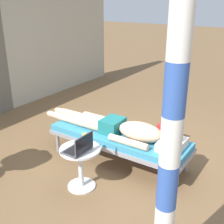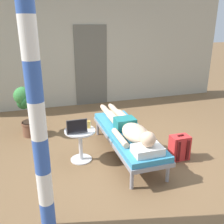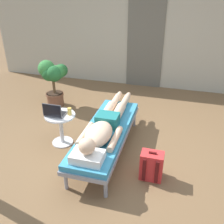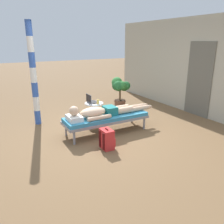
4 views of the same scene
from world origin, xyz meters
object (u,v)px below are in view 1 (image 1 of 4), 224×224
drink_glass (85,138)px  porch_post (171,141)px  side_table (80,161)px  person_reclining (124,129)px  laptop (80,147)px  backpack (166,135)px  lounge_chair (118,138)px

drink_glass → porch_post: porch_post is taller
side_table → drink_glass: size_ratio=4.52×
person_reclining → laptop: 0.83m
drink_glass → backpack: drink_glass is taller
laptop → backpack: bearing=-13.6°
side_table → backpack: (1.52, -0.43, -0.16)m
lounge_chair → drink_glass: size_ratio=17.14×
drink_glass → backpack: 1.50m
laptop → porch_post: (-0.54, -1.27, 0.68)m
side_table → porch_post: bearing=-114.6°
side_table → person_reclining: bearing=-10.3°
lounge_chair → person_reclining: bearing=-90.0°
drink_glass → backpack: (1.37, -0.48, -0.38)m
porch_post → lounge_chair: bearing=43.0°
person_reclining → backpack: 0.87m
laptop → drink_glass: bearing=24.4°
drink_glass → side_table: bearing=-163.6°
person_reclining → backpack: bearing=-21.3°
laptop → backpack: 1.67m
lounge_chair → porch_post: 2.08m
person_reclining → porch_post: porch_post is taller
drink_glass → porch_post: 1.70m
side_table → backpack: size_ratio=1.23×
lounge_chair → backpack: 0.86m
person_reclining → porch_post: size_ratio=0.86×
lounge_chair → laptop: size_ratio=6.40×
laptop → person_reclining: bearing=-6.1°
laptop → porch_post: size_ratio=0.12×
lounge_chair → backpack: size_ratio=4.68×
backpack → porch_post: size_ratio=0.17×
backpack → porch_post: 2.53m
drink_glass → porch_post: (-0.75, -1.36, 0.68)m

